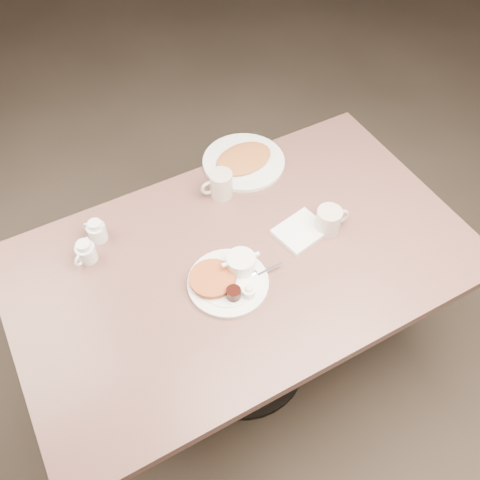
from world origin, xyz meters
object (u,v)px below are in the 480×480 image
main_plate (228,278)px  coffee_mug_far (220,185)px  coffee_mug_near (329,220)px  hash_plate (244,161)px  creamer_left (86,252)px  creamer_right (96,231)px  diner_table (243,286)px

main_plate → coffee_mug_far: (0.15, 0.35, 0.03)m
coffee_mug_near → hash_plate: 0.43m
creamer_left → hash_plate: 0.68m
main_plate → creamer_right: creamer_right is taller
diner_table → creamer_left: (-0.45, 0.24, 0.21)m
coffee_mug_near → coffee_mug_far: size_ratio=1.02×
diner_table → creamer_right: 0.54m
main_plate → diner_table: bearing=35.5°
diner_table → creamer_left: size_ratio=16.93×
diner_table → coffee_mug_near: 0.38m
coffee_mug_far → creamer_left: bearing=-174.6°
main_plate → coffee_mug_far: 0.38m
coffee_mug_near → creamer_left: bearing=160.4°
coffee_mug_near → creamer_right: 0.78m
coffee_mug_near → creamer_left: 0.81m
diner_table → coffee_mug_far: size_ratio=12.21×
diner_table → hash_plate: size_ratio=4.18×
creamer_left → creamer_right: 0.09m
coffee_mug_far → hash_plate: bearing=33.9°
coffee_mug_near → main_plate: bearing=-175.8°
coffee_mug_far → diner_table: bearing=-103.0°
main_plate → coffee_mug_near: 0.40m
main_plate → coffee_mug_near: size_ratio=2.59×
main_plate → creamer_right: (-0.30, 0.37, 0.01)m
diner_table → coffee_mug_near: size_ratio=11.96×
coffee_mug_far → creamer_right: (-0.45, 0.02, -0.01)m
main_plate → creamer_left: creamer_left is taller
diner_table → coffee_mug_far: coffee_mug_far is taller
coffee_mug_far → creamer_right: size_ratio=1.38×
coffee_mug_near → coffee_mug_far: bearing=127.7°
creamer_left → coffee_mug_near: bearing=-19.6°
coffee_mug_far → creamer_right: bearing=177.7°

